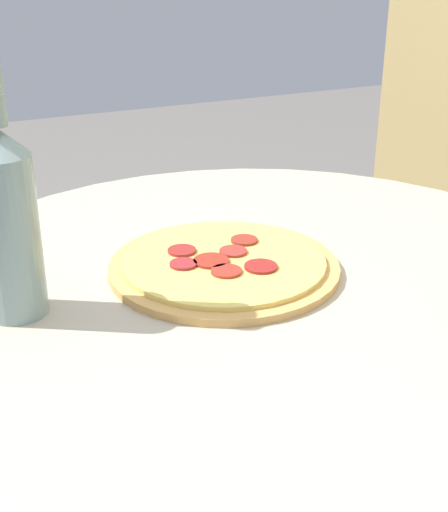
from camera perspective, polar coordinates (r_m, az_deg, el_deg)
table at (r=0.95m, az=3.08°, el=-11.42°), size 0.89×0.89×0.71m
pizza at (r=0.88m, az=-0.01°, el=-0.73°), size 0.28×0.28×0.02m
beer_bottle at (r=0.77m, az=-17.05°, el=3.26°), size 0.07×0.07×0.31m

